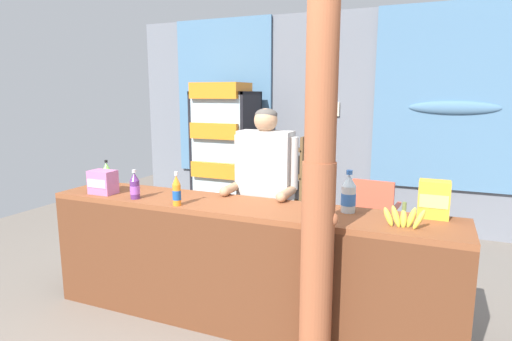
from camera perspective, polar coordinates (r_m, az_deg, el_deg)
name	(u,v)px	position (r m, az deg, el deg)	size (l,w,h in m)	color
ground_plane	(270,275)	(4.20, 1.91, -13.87)	(8.31, 8.31, 0.00)	slate
back_wall_curtained	(326,117)	(5.71, 9.44, 7.13)	(5.51, 0.22, 2.75)	slate
stall_counter	(234,256)	(3.11, -2.95, -11.46)	(3.08, 0.53, 0.93)	brown
timber_post	(319,172)	(2.44, 8.53, -0.15)	(0.22, 0.20, 2.68)	#995133
drink_fridge	(225,147)	(5.63, -4.19, 3.21)	(0.78, 0.68, 1.86)	black
bottle_shelf_rack	(288,178)	(5.60, 4.30, -1.08)	(0.48, 0.28, 1.18)	brown
plastic_lawn_chair	(375,213)	(4.62, 15.69, -5.49)	(0.48, 0.48, 0.86)	#E5563D
shopkeeper	(265,181)	(3.46, 1.24, -1.41)	(0.55, 0.42, 1.61)	#28282D
soda_bottle_water	(349,194)	(2.94, 12.36, -3.17)	(0.10, 0.10, 0.29)	silver
soda_bottle_cola	(316,193)	(3.06, 8.11, -3.04)	(0.08, 0.08, 0.22)	black
soda_bottle_grape_soda	(135,186)	(3.37, -16.02, -2.08)	(0.07, 0.07, 0.23)	#56286B
soda_bottle_lime_soda	(107,174)	(3.97, -19.45, -0.47)	(0.07, 0.07, 0.22)	#75C64C
soda_bottle_orange_soda	(177,191)	(3.10, -10.64, -2.77)	(0.06, 0.06, 0.25)	orange
snack_box_wafer	(103,182)	(3.62, -19.93, -1.48)	(0.21, 0.14, 0.19)	#B76699
snack_box_choco_powder	(434,199)	(2.98, 22.84, -3.59)	(0.19, 0.13, 0.24)	gold
banana_bunch	(403,217)	(2.71, 19.25, -5.99)	(0.26, 0.06, 0.16)	#DBCC42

